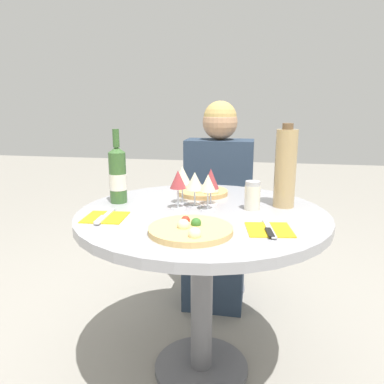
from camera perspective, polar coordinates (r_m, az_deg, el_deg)
ground_plane at (r=1.83m, az=1.41°, el=-25.38°), size 12.00×12.00×0.00m
dining_table at (r=1.53m, az=1.54°, el=-7.44°), size 0.99×0.99×0.73m
chair_behind_diner at (r=2.37m, az=4.18°, el=-5.03°), size 0.39×0.39×0.83m
seated_diner at (r=2.20m, az=3.86°, el=-3.01°), size 0.39×0.42×1.16m
pizza_large at (r=1.24m, az=-0.14°, el=-5.73°), size 0.28×0.28×0.05m
pizza_small_far at (r=1.75m, az=1.64°, el=0.03°), size 0.24×0.24×0.05m
wine_bottle at (r=1.63m, az=-11.26°, el=2.55°), size 0.07×0.07×0.31m
tall_carafe at (r=1.57m, az=14.05°, el=3.58°), size 0.09×0.09×0.34m
sugar_shaker at (r=1.52m, az=9.20°, el=-0.56°), size 0.06×0.06×0.12m
wine_glass_center at (r=1.53m, az=0.42°, el=1.60°), size 0.08×0.08×0.14m
wine_glass_back_left at (r=1.58m, az=-1.49°, el=2.51°), size 0.07×0.07×0.16m
wine_glass_back_right at (r=1.56m, az=2.88°, el=1.93°), size 0.07×0.07×0.15m
wine_glass_front_right at (r=1.48m, az=2.45°, el=1.23°), size 0.06×0.06×0.15m
wine_glass_front_left at (r=1.50m, az=-2.15°, el=1.77°), size 0.07×0.07×0.16m
place_setting_left at (r=1.44m, az=-13.13°, el=-3.76°), size 0.16×0.19×0.01m
place_setting_right at (r=1.30m, az=11.69°, el=-5.63°), size 0.17×0.19×0.01m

